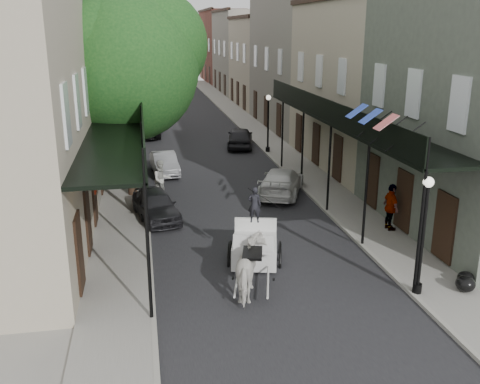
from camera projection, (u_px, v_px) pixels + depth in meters
name	position (u px, v px, depth m)	size (l,w,h in m)	color
ground	(272.00, 278.00, 17.71)	(140.00, 140.00, 0.00)	gray
road	(203.00, 149.00, 36.51)	(8.00, 90.00, 0.01)	black
sidewalk_left	(128.00, 151.00, 35.62)	(2.20, 90.00, 0.12)	gray
sidewalk_right	(274.00, 146.00, 37.36)	(2.20, 90.00, 0.12)	gray
building_row_left	(80.00, 63.00, 42.87)	(5.00, 80.00, 10.50)	#A39883
building_row_right	(287.00, 61.00, 45.86)	(5.00, 80.00, 10.50)	slate
gallery_left	(122.00, 126.00, 22.25)	(2.20, 18.05, 4.88)	black
gallery_right	(341.00, 119.00, 23.91)	(2.20, 18.05, 4.88)	black
tree_near	(134.00, 61.00, 24.64)	(7.31, 6.80, 9.63)	#382619
tree_far	(135.00, 59.00, 37.98)	(6.45, 6.00, 8.61)	#382619
lamppost_right_near	(423.00, 234.00, 15.94)	(0.32, 0.32, 3.71)	black
lamppost_left	(142.00, 177.00, 22.03)	(0.32, 0.32, 3.71)	black
lamppost_right_far	(268.00, 123.00, 34.74)	(0.32, 0.32, 3.71)	black
horse	(252.00, 268.00, 16.35)	(0.97, 2.12, 1.79)	silver
carriage	(255.00, 228.00, 18.94)	(2.22, 2.92, 3.00)	black
pedestrian_walking	(162.00, 180.00, 25.68)	(0.93, 0.72, 1.91)	#ACADA3
pedestrian_sidewalk_left	(129.00, 135.00, 36.77)	(0.98, 0.56, 1.51)	gray
pedestrian_sidewalk_right	(391.00, 207.00, 21.38)	(1.12, 0.47, 1.91)	gray
car_left_near	(156.00, 205.00, 22.99)	(1.54, 3.84, 1.31)	black
car_left_mid	(165.00, 164.00, 30.20)	(1.28, 3.66, 1.21)	gray
car_left_far	(147.00, 128.00, 40.58)	(2.20, 4.77, 1.33)	black
car_right_near	(281.00, 182.00, 26.44)	(1.86, 4.57, 1.33)	silver
car_right_far	(240.00, 137.00, 36.89)	(1.68, 4.19, 1.43)	black
trash_bags	(466.00, 282.00, 16.69)	(0.86, 1.01, 0.51)	black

